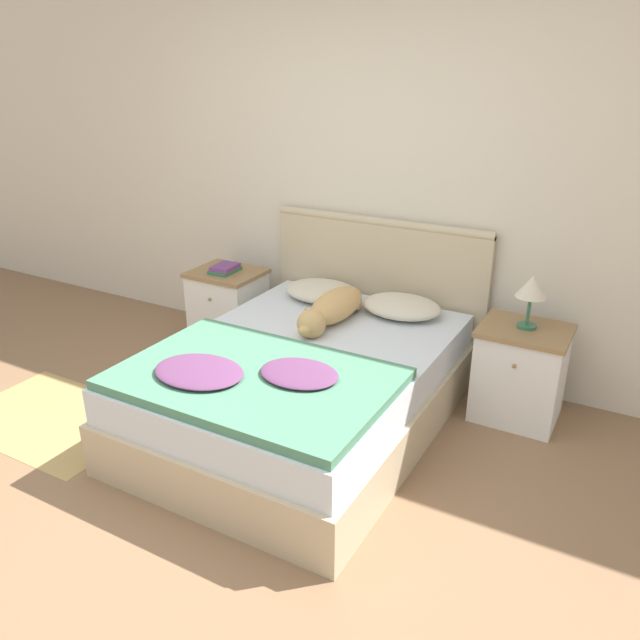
% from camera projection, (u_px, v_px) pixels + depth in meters
% --- Properties ---
extents(ground_plane, '(16.00, 16.00, 0.00)m').
position_uv_depth(ground_plane, '(171.00, 526.00, 2.88)').
color(ground_plane, '#896647').
extents(wall_back, '(9.00, 0.06, 2.55)m').
position_uv_depth(wall_back, '(373.00, 178.00, 4.10)').
color(wall_back, beige).
rests_on(wall_back, ground_plane).
extents(bed, '(1.45, 1.96, 0.50)m').
position_uv_depth(bed, '(303.00, 388.00, 3.60)').
color(bed, '#C6B28E').
rests_on(bed, ground_plane).
extents(headboard, '(1.53, 0.06, 1.03)m').
position_uv_depth(headboard, '(377.00, 289.00, 4.29)').
color(headboard, '#C6B28E').
rests_on(headboard, ground_plane).
extents(nightstand_left, '(0.50, 0.43, 0.58)m').
position_uv_depth(nightstand_left, '(229.00, 308.00, 4.63)').
color(nightstand_left, white).
rests_on(nightstand_left, ground_plane).
extents(nightstand_right, '(0.50, 0.43, 0.58)m').
position_uv_depth(nightstand_right, '(520.00, 373.00, 3.67)').
color(nightstand_right, white).
rests_on(nightstand_right, ground_plane).
extents(pillow_left, '(0.51, 0.39, 0.11)m').
position_uv_depth(pillow_left, '(322.00, 291.00, 4.20)').
color(pillow_left, beige).
rests_on(pillow_left, bed).
extents(pillow_right, '(0.51, 0.39, 0.11)m').
position_uv_depth(pillow_right, '(401.00, 306.00, 3.94)').
color(pillow_right, beige).
rests_on(pillow_right, bed).
extents(quilt, '(1.36, 0.92, 0.09)m').
position_uv_depth(quilt, '(252.00, 377.00, 3.11)').
color(quilt, '#4C8466').
rests_on(quilt, bed).
extents(dog, '(0.23, 0.78, 0.19)m').
position_uv_depth(dog, '(332.00, 308.00, 3.82)').
color(dog, tan).
rests_on(dog, bed).
extents(book_stack, '(0.17, 0.22, 0.05)m').
position_uv_depth(book_stack, '(225.00, 269.00, 4.49)').
color(book_stack, '#337547').
rests_on(book_stack, nightstand_left).
extents(table_lamp, '(0.18, 0.18, 0.31)m').
position_uv_depth(table_lamp, '(532.00, 289.00, 3.47)').
color(table_lamp, '#336B4C').
rests_on(table_lamp, nightstand_right).
extents(rug, '(1.13, 0.77, 0.00)m').
position_uv_depth(rug, '(54.00, 418.00, 3.75)').
color(rug, tan).
rests_on(rug, ground_plane).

